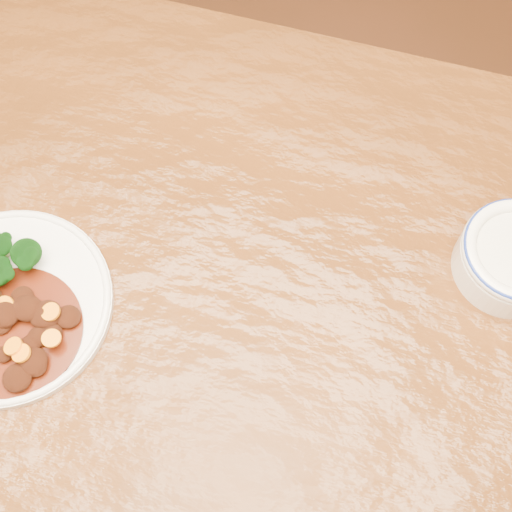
% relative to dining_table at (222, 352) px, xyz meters
% --- Properties ---
extents(ground, '(4.00, 4.00, 0.00)m').
position_rel_dining_table_xyz_m(ground, '(0.00, 0.00, -0.67)').
color(ground, '#4C2A13').
rests_on(ground, ground).
extents(dining_table, '(1.53, 0.95, 0.75)m').
position_rel_dining_table_xyz_m(dining_table, '(0.00, 0.00, 0.00)').
color(dining_table, '#562C0F').
rests_on(dining_table, ground).
extents(dinner_plate, '(0.24, 0.24, 0.02)m').
position_rel_dining_table_xyz_m(dinner_plate, '(-0.24, -0.05, 0.09)').
color(dinner_plate, silver).
rests_on(dinner_plate, dining_table).
extents(mince_stew, '(0.15, 0.15, 0.03)m').
position_rel_dining_table_xyz_m(mince_stew, '(-0.21, -0.07, 0.10)').
color(mince_stew, '#4E1608').
rests_on(mince_stew, dinner_plate).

